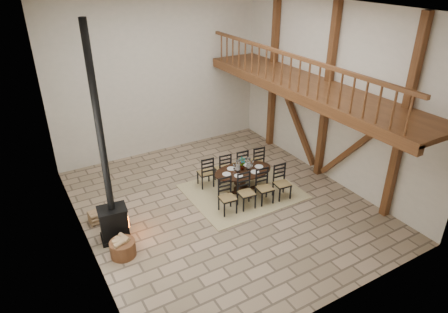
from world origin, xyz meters
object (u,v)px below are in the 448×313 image
dining_table (243,181)px  log_stack (96,217)px  wood_stove (110,198)px  log_basket (123,248)px

dining_table → log_stack: dining_table is taller
dining_table → wood_stove: (-3.71, -0.24, 0.77)m
wood_stove → dining_table: bearing=10.8°
dining_table → log_stack: (-3.95, 0.63, -0.19)m
dining_table → wood_stove: 3.80m
wood_stove → log_basket: size_ratio=8.83×
wood_stove → log_basket: wood_stove is taller
wood_stove → log_stack: wood_stove is taller
log_stack → log_basket: bearing=-82.2°
wood_stove → log_stack: 1.31m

